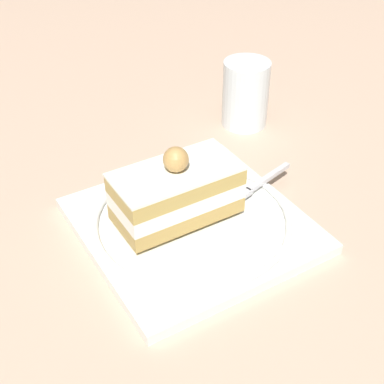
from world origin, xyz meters
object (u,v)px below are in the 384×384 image
at_px(dessert_plate, 192,223).
at_px(cake_slice, 176,192).
at_px(drink_glass_near, 245,97).
at_px(fork, 254,187).

relative_size(dessert_plate, cake_slice, 1.78).
bearing_deg(drink_glass_near, dessert_plate, -133.38).
bearing_deg(dessert_plate, cake_slice, 142.01).
bearing_deg(dessert_plate, fork, 9.13).
bearing_deg(fork, cake_slice, -177.93).
relative_size(fork, drink_glass_near, 1.23).
height_order(fork, drink_glass_near, drink_glass_near).
xyz_separation_m(fork, drink_glass_near, (0.08, 0.15, 0.02)).
distance_m(dessert_plate, cake_slice, 0.04).
height_order(cake_slice, fork, cake_slice).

